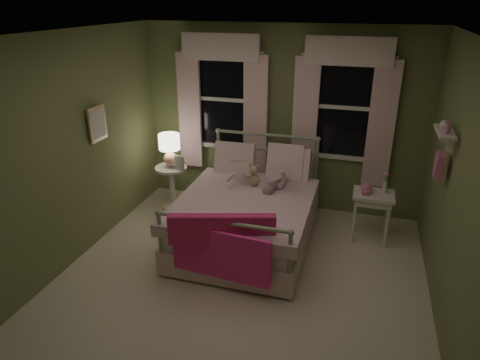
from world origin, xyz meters
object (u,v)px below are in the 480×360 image
(nightstand_left, at_px, (172,181))
(table_lamp, at_px, (170,147))
(nightstand_right, at_px, (373,200))
(teddy_bear, at_px, (254,177))
(child_right, at_px, (278,162))
(bed, at_px, (248,215))
(child_left, at_px, (236,160))

(nightstand_left, height_order, table_lamp, table_lamp)
(nightstand_right, bearing_deg, teddy_bear, -170.86)
(nightstand_right, bearing_deg, child_right, -176.15)
(nightstand_left, xyz_separation_m, nightstand_right, (2.82, -0.11, 0.13))
(bed, bearing_deg, table_lamp, 154.98)
(child_left, xyz_separation_m, child_right, (0.56, 0.00, 0.03))
(bed, distance_m, child_right, 0.78)
(teddy_bear, distance_m, nightstand_left, 1.42)
(child_right, relative_size, nightstand_right, 1.23)
(bed, distance_m, nightstand_left, 1.47)
(teddy_bear, bearing_deg, table_lamp, 165.35)
(bed, distance_m, nightstand_right, 1.58)
(child_left, bearing_deg, table_lamp, -13.57)
(teddy_bear, distance_m, table_lamp, 1.38)
(child_right, bearing_deg, nightstand_right, -164.04)
(bed, distance_m, child_left, 0.76)
(bed, xyz_separation_m, child_left, (-0.29, 0.43, 0.56))
(nightstand_left, bearing_deg, teddy_bear, -14.65)
(child_right, distance_m, nightstand_left, 1.70)
(child_left, height_order, table_lamp, child_left)
(child_left, xyz_separation_m, nightstand_left, (-1.04, 0.19, -0.51))
(child_left, height_order, nightstand_right, child_left)
(nightstand_right, bearing_deg, bed, -160.92)
(teddy_bear, relative_size, nightstand_left, 0.45)
(child_left, xyz_separation_m, nightstand_right, (1.77, 0.08, -0.38))
(bed, distance_m, table_lamp, 1.58)
(teddy_bear, height_order, nightstand_left, teddy_bear)
(bed, bearing_deg, child_right, 57.61)
(child_right, bearing_deg, table_lamp, 5.43)
(child_left, bearing_deg, nightstand_left, -13.57)
(bed, relative_size, teddy_bear, 6.88)
(nightstand_left, bearing_deg, nightstand_right, -2.15)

